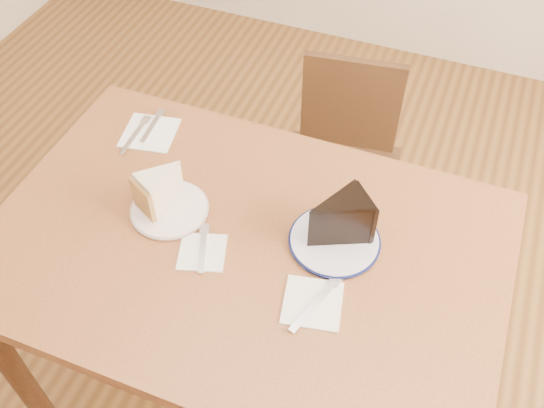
{
  "coord_description": "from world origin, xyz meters",
  "views": [
    {
      "loc": [
        0.37,
        -0.77,
        1.87
      ],
      "look_at": [
        0.03,
        0.1,
        0.8
      ],
      "focal_mm": 40.0,
      "sensor_mm": 36.0,
      "label": 1
    }
  ],
  "objects": [
    {
      "name": "ground",
      "position": [
        0.0,
        0.0,
        0.0
      ],
      "size": [
        4.0,
        4.0,
        0.0
      ],
      "primitive_type": "plane",
      "color": "#4C2F14",
      "rests_on": "ground"
    },
    {
      "name": "table",
      "position": [
        0.0,
        0.0,
        0.65
      ],
      "size": [
        1.2,
        0.8,
        0.75
      ],
      "color": "#5B3118",
      "rests_on": "ground"
    },
    {
      "name": "chair_far",
      "position": [
        0.07,
        0.64,
        0.43
      ],
      "size": [
        0.43,
        0.43,
        0.77
      ],
      "rotation": [
        0.0,
        0.0,
        3.28
      ],
      "color": "black",
      "rests_on": "ground"
    },
    {
      "name": "plate_cream",
      "position": [
        -0.2,
        0.03,
        0.76
      ],
      "size": [
        0.18,
        0.18,
        0.01
      ],
      "primitive_type": "cylinder",
      "color": "white",
      "rests_on": "table"
    },
    {
      "name": "plate_navy",
      "position": [
        0.2,
        0.08,
        0.76
      ],
      "size": [
        0.2,
        0.2,
        0.01
      ],
      "primitive_type": "cylinder",
      "color": "silver",
      "rests_on": "table"
    },
    {
      "name": "carrot_cake",
      "position": [
        -0.22,
        0.04,
        0.81
      ],
      "size": [
        0.12,
        0.13,
        0.09
      ],
      "primitive_type": null,
      "rotation": [
        0.0,
        0.0,
        -0.49
      ],
      "color": "beige",
      "rests_on": "plate_cream"
    },
    {
      "name": "chocolate_cake",
      "position": [
        0.19,
        0.08,
        0.82
      ],
      "size": [
        0.16,
        0.16,
        0.11
      ],
      "primitive_type": null,
      "rotation": [
        0.0,
        0.0,
        2.34
      ],
      "color": "black",
      "rests_on": "plate_navy"
    },
    {
      "name": "napkin_cream",
      "position": [
        -0.08,
        -0.06,
        0.75
      ],
      "size": [
        0.13,
        0.13,
        0.0
      ],
      "primitive_type": "cube",
      "rotation": [
        0.0,
        0.0,
        0.31
      ],
      "color": "white",
      "rests_on": "table"
    },
    {
      "name": "napkin_navy",
      "position": [
        0.2,
        -0.09,
        0.75
      ],
      "size": [
        0.15,
        0.15,
        0.0
      ],
      "primitive_type": "cube",
      "rotation": [
        0.0,
        0.0,
        0.2
      ],
      "color": "white",
      "rests_on": "table"
    },
    {
      "name": "napkin_spare",
      "position": [
        -0.39,
        0.25,
        0.75
      ],
      "size": [
        0.16,
        0.16,
        0.0
      ],
      "primitive_type": "cube",
      "rotation": [
        0.0,
        0.0,
        0.18
      ],
      "color": "white",
      "rests_on": "table"
    },
    {
      "name": "fork_cream",
      "position": [
        -0.08,
        -0.05,
        0.76
      ],
      "size": [
        0.07,
        0.13,
        0.0
      ],
      "primitive_type": "cube",
      "rotation": [
        0.0,
        0.0,
        0.39
      ],
      "color": "silver",
      "rests_on": "napkin_cream"
    },
    {
      "name": "knife_navy",
      "position": [
        0.21,
        -0.1,
        0.76
      ],
      "size": [
        0.07,
        0.17,
        0.0
      ],
      "primitive_type": "cube",
      "rotation": [
        0.0,
        0.0,
        -0.3
      ],
      "color": "silver",
      "rests_on": "napkin_navy"
    },
    {
      "name": "fork_spare",
      "position": [
        -0.39,
        0.28,
        0.76
      ],
      "size": [
        0.03,
        0.14,
        0.0
      ],
      "primitive_type": "cube",
      "rotation": [
        0.0,
        0.0,
        0.09
      ],
      "color": "silver",
      "rests_on": "napkin_spare"
    },
    {
      "name": "knife_spare",
      "position": [
        -0.42,
        0.23,
        0.76
      ],
      "size": [
        0.02,
        0.16,
        0.0
      ],
      "primitive_type": "cube",
      "rotation": [
        0.0,
        0.0,
        0.05
      ],
      "color": "silver",
      "rests_on": "napkin_spare"
    }
  ]
}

